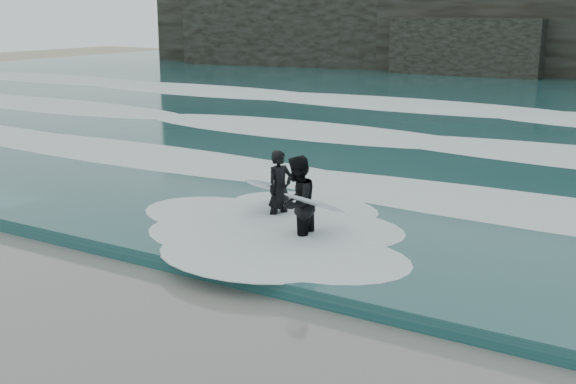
% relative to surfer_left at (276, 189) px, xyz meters
% --- Properties ---
extents(ground, '(120.00, 120.00, 0.00)m').
position_rel_surfer_left_xyz_m(ground, '(0.76, -6.38, -0.87)').
color(ground, '#796B4C').
rests_on(ground, ground).
extents(sea, '(90.00, 52.00, 0.30)m').
position_rel_surfer_left_xyz_m(sea, '(0.76, 22.62, -0.72)').
color(sea, '#1C4C4C').
rests_on(sea, ground).
extents(foam_near, '(60.00, 3.20, 0.20)m').
position_rel_surfer_left_xyz_m(foam_near, '(0.76, 2.62, -0.47)').
color(foam_near, white).
rests_on(foam_near, sea).
extents(foam_mid, '(60.00, 4.00, 0.24)m').
position_rel_surfer_left_xyz_m(foam_mid, '(0.76, 9.62, -0.45)').
color(foam_mid, white).
rests_on(foam_mid, sea).
extents(foam_far, '(60.00, 4.80, 0.30)m').
position_rel_surfer_left_xyz_m(foam_far, '(0.76, 18.62, -0.42)').
color(foam_far, white).
rests_on(foam_far, sea).
extents(surfer_left, '(1.25, 2.14, 1.72)m').
position_rel_surfer_left_xyz_m(surfer_left, '(0.00, 0.00, 0.00)').
color(surfer_left, black).
rests_on(surfer_left, ground).
extents(surfer_right, '(1.23, 1.86, 1.90)m').
position_rel_surfer_left_xyz_m(surfer_right, '(1.21, -1.11, 0.09)').
color(surfer_right, black).
rests_on(surfer_right, ground).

